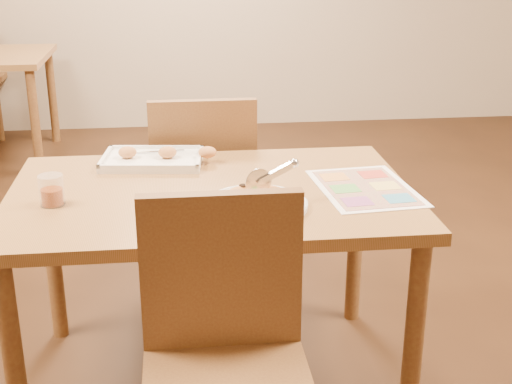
{
  "coord_description": "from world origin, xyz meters",
  "views": [
    {
      "loc": [
        -0.1,
        -2.17,
        1.52
      ],
      "look_at": [
        0.13,
        -0.17,
        0.77
      ],
      "focal_mm": 50.0,
      "sensor_mm": 36.0,
      "label": 1
    }
  ],
  "objects": [
    {
      "name": "dining_table",
      "position": [
        0.0,
        0.0,
        0.63
      ],
      "size": [
        1.3,
        0.85,
        0.72
      ],
      "color": "#8E5E39",
      "rests_on": "ground"
    },
    {
      "name": "pizza_cutter",
      "position": [
        0.18,
        -0.14,
        0.81
      ],
      "size": [
        0.16,
        0.06,
        0.1
      ],
      "rotation": [
        0.0,
        0.0,
        0.31
      ],
      "color": "silver",
      "rests_on": "pizza"
    },
    {
      "name": "chair_near",
      "position": [
        0.0,
        -0.6,
        0.57
      ],
      "size": [
        0.42,
        0.42,
        0.47
      ],
      "color": "brown",
      "rests_on": "ground"
    },
    {
      "name": "appetizer_tray",
      "position": [
        -0.18,
        0.3,
        0.74
      ],
      "size": [
        0.42,
        0.28,
        0.06
      ],
      "rotation": [
        0.0,
        0.0,
        -0.11
      ],
      "color": "white",
      "rests_on": "dining_table"
    },
    {
      "name": "plate",
      "position": [
        0.13,
        -0.17,
        0.73
      ],
      "size": [
        0.4,
        0.4,
        0.02
      ],
      "primitive_type": "cylinder",
      "rotation": [
        0.0,
        0.0,
        0.33
      ],
      "color": "silver",
      "rests_on": "dining_table"
    },
    {
      "name": "pizza",
      "position": [
        0.13,
        -0.17,
        0.75
      ],
      "size": [
        0.21,
        0.21,
        0.03
      ],
      "rotation": [
        0.0,
        0.0,
        -0.33
      ],
      "color": "#E2924D",
      "rests_on": "plate"
    },
    {
      "name": "glass_tumbler",
      "position": [
        -0.49,
        -0.07,
        0.76
      ],
      "size": [
        0.08,
        0.08,
        0.1
      ],
      "rotation": [
        0.0,
        0.0,
        -0.42
      ],
      "color": "maroon",
      "rests_on": "dining_table"
    },
    {
      "name": "menu",
      "position": [
        0.5,
        -0.04,
        0.72
      ],
      "size": [
        0.33,
        0.44,
        0.0
      ],
      "primitive_type": "cube",
      "rotation": [
        0.0,
        0.0,
        0.09
      ],
      "color": "white",
      "rests_on": "dining_table"
    },
    {
      "name": "chair_far",
      "position": [
        -0.0,
        0.6,
        0.57
      ],
      "size": [
        0.42,
        0.42,
        0.47
      ],
      "rotation": [
        0.0,
        0.0,
        3.14
      ],
      "color": "brown",
      "rests_on": "ground"
    }
  ]
}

